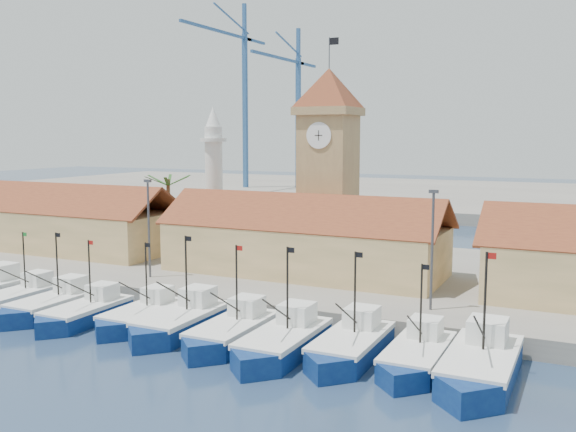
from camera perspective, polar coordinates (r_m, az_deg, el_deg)
The scene contains 21 objects.
ground at distance 45.03m, azimuth -9.29°, elevation -11.67°, with size 400.00×400.00×0.00m, color #1B2F49.
quay at distance 65.23m, azimuth 2.87°, elevation -5.00°, with size 140.00×32.00×1.50m, color gray.
terminal at distance 147.53m, azimuth 15.92°, elevation 1.62°, with size 240.00×80.00×2.00m, color gray.
boat_1 at distance 59.57m, azimuth -22.84°, elevation -6.79°, with size 3.22×8.82×6.67m.
boat_2 at distance 55.81m, azimuth -20.32°, elevation -7.55°, with size 3.40×9.32×7.05m.
boat_3 at distance 52.75m, azimuth -17.71°, elevation -8.31°, with size 3.27×8.96×6.78m.
boat_4 at distance 50.73m, azimuth -12.97°, elevation -8.78°, with size 3.25×8.89×6.73m.
boat_5 at distance 48.30m, azimuth -9.58°, elevation -9.40°, with size 3.66×10.02×7.58m.
boat_6 at distance 45.51m, azimuth -5.12°, elevation -10.40°, with size 3.51×9.62×7.28m.
boat_7 at distance 43.12m, azimuth -0.59°, elevation -11.33°, with size 3.66×10.02×7.58m.
boat_8 at distance 42.71m, azimuth 5.50°, elevation -11.58°, with size 3.55×9.74×7.37m.
boat_9 at distance 41.56m, azimuth 11.34°, elevation -12.30°, with size 3.33×9.13×6.91m.
boat_10 at distance 40.34m, azimuth 16.69°, elevation -12.89°, with size 3.91×10.71×8.10m.
hall_left at distance 79.50m, azimuth -20.11°, elevation -0.87°, with size 31.20×10.13×7.61m.
hall_center at distance 61.01m, azimuth 1.44°, elevation -2.74°, with size 27.04×10.13×7.61m.
clock_tower at distance 65.67m, azimuth 3.61°, elevation 4.95°, with size 5.80×5.80×22.70m.
minaret at distance 74.43m, azimuth -6.60°, elevation 3.45°, with size 3.00×3.00×16.30m.
palm_tree at distance 75.88m, azimuth -10.56°, elevation 0.80°, with size 5.60×5.03×8.39m.
lamp_posts at distance 53.28m, azimuth -1.59°, elevation -1.47°, with size 80.70×0.25×9.03m.
crane_blue_far at distance 155.88m, azimuth -4.20°, elevation 11.54°, with size 1.00×36.36×43.61m.
crane_blue_near at distance 156.02m, azimuth 0.66°, elevation 10.31°, with size 1.00×33.28×38.00m.
Camera 1 is at (24.60, -34.84, 14.43)m, focal length 40.00 mm.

